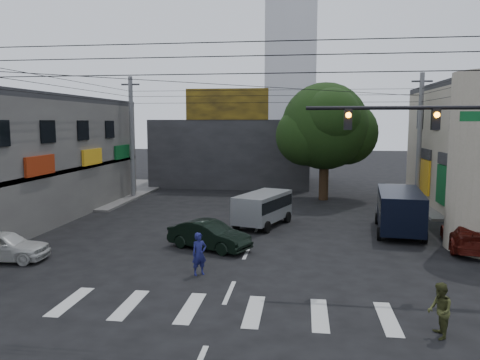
% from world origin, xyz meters
% --- Properties ---
extents(ground, '(160.00, 160.00, 0.00)m').
position_xyz_m(ground, '(0.00, 0.00, 0.00)').
color(ground, black).
rests_on(ground, ground).
extents(sidewalk_far_left, '(16.00, 16.00, 0.15)m').
position_xyz_m(sidewalk_far_left, '(-18.00, 18.00, 0.07)').
color(sidewalk_far_left, '#514F4C').
rests_on(sidewalk_far_left, ground).
extents(building_far, '(14.00, 10.00, 6.00)m').
position_xyz_m(building_far, '(-4.00, 26.00, 3.00)').
color(building_far, '#232326').
rests_on(building_far, ground).
extents(billboard, '(7.00, 0.30, 2.60)m').
position_xyz_m(billboard, '(-4.00, 21.10, 7.30)').
color(billboard, olive).
rests_on(billboard, building_far).
extents(tower_distant, '(9.00, 9.00, 44.00)m').
position_xyz_m(tower_distant, '(0.00, 70.00, 22.00)').
color(tower_distant, silver).
rests_on(tower_distant, ground).
extents(street_tree, '(6.40, 6.40, 8.70)m').
position_xyz_m(street_tree, '(4.00, 17.00, 5.47)').
color(street_tree, black).
rests_on(street_tree, ground).
extents(traffic_gantry, '(7.10, 0.35, 7.20)m').
position_xyz_m(traffic_gantry, '(7.82, -1.00, 4.83)').
color(traffic_gantry, black).
rests_on(traffic_gantry, ground).
extents(utility_pole_far_left, '(0.32, 0.32, 9.20)m').
position_xyz_m(utility_pole_far_left, '(-10.50, 16.00, 4.60)').
color(utility_pole_far_left, '#59595B').
rests_on(utility_pole_far_left, ground).
extents(utility_pole_far_right, '(0.32, 0.32, 9.20)m').
position_xyz_m(utility_pole_far_right, '(10.50, 16.00, 4.60)').
color(utility_pole_far_right, '#59595B').
rests_on(utility_pole_far_right, ground).
extents(dark_sedan, '(4.30, 4.95, 1.30)m').
position_xyz_m(dark_sedan, '(-1.78, 2.36, 0.65)').
color(dark_sedan, black).
rests_on(dark_sedan, ground).
extents(white_compact, '(2.08, 3.99, 1.28)m').
position_xyz_m(white_compact, '(-10.02, -0.60, 0.64)').
color(white_compact, silver).
rests_on(white_compact, ground).
extents(maroon_sedan, '(3.25, 5.24, 1.36)m').
position_xyz_m(maroon_sedan, '(10.00, 3.97, 0.68)').
color(maroon_sedan, '#440F09').
rests_on(maroon_sedan, ground).
extents(silver_minivan, '(5.44, 4.54, 1.85)m').
position_xyz_m(silver_minivan, '(0.25, 7.48, 0.92)').
color(silver_minivan, gray).
rests_on(silver_minivan, ground).
extents(navy_van, '(6.08, 3.47, 2.23)m').
position_xyz_m(navy_van, '(7.51, 6.83, 1.11)').
color(navy_van, black).
rests_on(navy_van, ground).
extents(traffic_officer, '(0.97, 0.97, 1.64)m').
position_xyz_m(traffic_officer, '(-1.43, -1.28, 0.82)').
color(traffic_officer, '#171951').
rests_on(traffic_officer, ground).
extents(pedestrian_olive, '(0.76, 0.61, 1.52)m').
position_xyz_m(pedestrian_olive, '(6.15, -5.55, 0.76)').
color(pedestrian_olive, '#373B1B').
rests_on(pedestrian_olive, ground).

